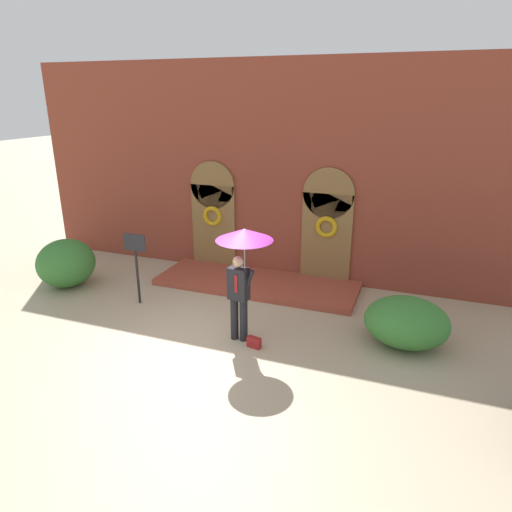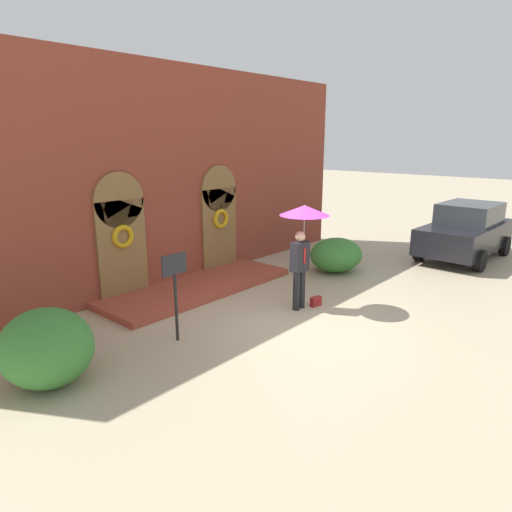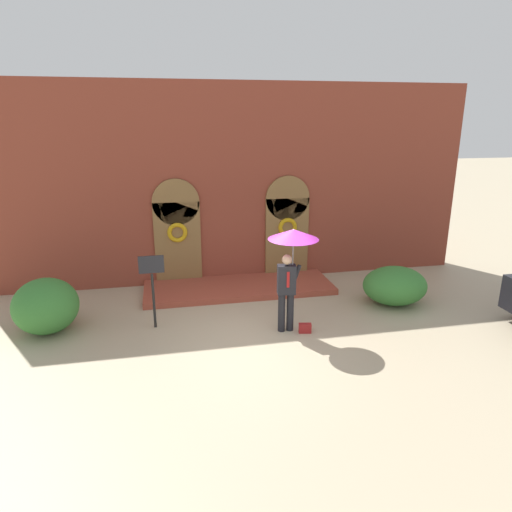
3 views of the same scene
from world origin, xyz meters
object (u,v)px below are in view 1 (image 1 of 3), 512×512
(person_with_umbrella, at_px, (243,251))
(shrub_left, at_px, (66,263))
(sign_post, at_px, (136,257))
(shrub_right, at_px, (407,322))
(handbag, at_px, (254,342))

(person_with_umbrella, distance_m, shrub_left, 5.61)
(sign_post, height_order, shrub_right, sign_post)
(person_with_umbrella, height_order, shrub_left, person_with_umbrella)
(person_with_umbrella, bearing_deg, shrub_right, 17.66)
(shrub_left, bearing_deg, person_with_umbrella, -10.98)
(handbag, height_order, shrub_left, shrub_left)
(person_with_umbrella, relative_size, handbag, 8.44)
(person_with_umbrella, xyz_separation_m, shrub_right, (3.08, 0.98, -1.43))
(sign_post, bearing_deg, shrub_right, 1.96)
(person_with_umbrella, bearing_deg, sign_post, 165.56)
(person_with_umbrella, xyz_separation_m, shrub_left, (-5.36, 1.04, -1.29))
(person_with_umbrella, xyz_separation_m, sign_post, (-3.00, 0.77, -0.75))
(person_with_umbrella, xyz_separation_m, handbag, (0.30, -0.20, -1.80))
(handbag, distance_m, shrub_left, 5.82)
(sign_post, relative_size, shrub_left, 1.14)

